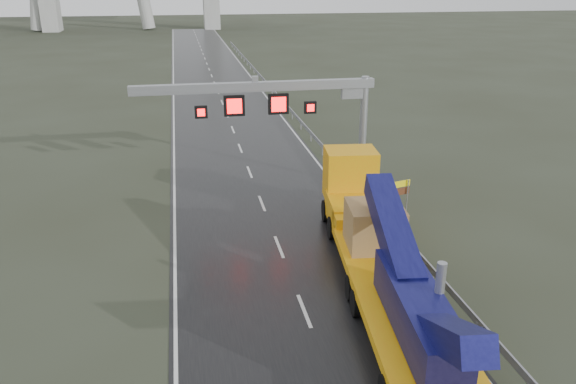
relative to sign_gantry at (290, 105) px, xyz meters
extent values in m
plane|color=#2D3021|center=(-2.10, -17.99, -5.61)|extent=(400.00, 400.00, 0.00)
cube|color=black|center=(-2.10, 22.01, -5.60)|extent=(11.00, 200.00, 0.02)
cube|color=#A1A29E|center=(4.80, 0.01, -5.46)|extent=(1.20, 1.20, 0.30)
cylinder|color=#9C9FA5|center=(4.80, 0.01, -2.01)|extent=(0.48, 0.48, 7.20)
cube|color=#9C9FA5|center=(-2.10, 0.01, 1.19)|extent=(14.80, 0.55, 0.55)
cube|color=#9C9FA5|center=(4.00, 0.01, 0.69)|extent=(1.40, 0.35, 0.90)
cube|color=#9C9FA5|center=(-2.10, 0.01, 1.64)|extent=(0.35, 0.35, 0.35)
cube|color=black|center=(-3.40, -0.04, 0.09)|extent=(1.25, 0.25, 1.25)
cube|color=#FF0C0C|center=(-3.40, -0.18, 0.09)|extent=(0.90, 0.02, 0.90)
cube|color=black|center=(-0.70, -0.04, 0.09)|extent=(1.25, 0.25, 1.25)
cube|color=#FF0C0C|center=(-0.70, -0.18, 0.09)|extent=(0.90, 0.02, 0.90)
cube|color=black|center=(-5.40, -0.04, -0.21)|extent=(0.75, 0.25, 0.75)
cube|color=#FF0C0C|center=(-5.40, -0.18, -0.21)|extent=(0.54, 0.02, 0.54)
cube|color=black|center=(1.30, -0.04, -0.21)|extent=(0.75, 0.25, 0.75)
cube|color=#FF0C0C|center=(1.30, -0.18, -0.21)|extent=(0.54, 0.02, 0.54)
cube|color=#DCA10C|center=(1.08, -17.02, -4.45)|extent=(4.85, 15.78, 0.39)
cube|color=#DCA10C|center=(2.01, -8.86, -4.00)|extent=(3.02, 1.65, 0.55)
cube|color=#DCA10C|center=(2.21, -7.10, -4.28)|extent=(3.24, 3.63, 1.33)
cube|color=#DCA10C|center=(2.44, -5.12, -2.95)|extent=(3.01, 2.52, 2.88)
cube|color=black|center=(2.57, -3.99, -2.62)|extent=(2.54, 0.34, 1.33)
cube|color=#10104C|center=(0.96, -18.12, -3.39)|extent=(2.30, 6.79, 1.55)
cube|color=#10104C|center=(1.40, -14.26, -2.06)|extent=(1.80, 6.20, 2.83)
cube|color=#10104C|center=(0.64, -20.87, -2.40)|extent=(1.49, 4.48, 2.68)
cylinder|color=#9C9FA5|center=(1.62, -18.19, -2.40)|extent=(0.37, 0.37, 1.77)
cube|color=#AD7E4E|center=(1.74, -11.29, -3.26)|extent=(2.70, 2.70, 2.00)
cylinder|color=black|center=(1.40, -14.26, -5.06)|extent=(3.32, 1.47, 1.11)
cylinder|color=black|center=(2.42, -5.34, -5.00)|extent=(3.11, 1.55, 1.22)
cylinder|color=#9C9FA5|center=(4.93, -5.32, -4.51)|extent=(0.07, 0.07, 2.20)
cylinder|color=#9C9FA5|center=(5.84, -5.32, -4.51)|extent=(0.07, 0.07, 2.20)
cube|color=#FFEE0D|center=(5.38, -5.32, -3.64)|extent=(1.25, 0.39, 0.37)
cube|color=#522B17|center=(5.38, -5.32, -4.10)|extent=(1.25, 0.39, 0.41)
cube|color=red|center=(5.13, -2.24, -5.08)|extent=(0.67, 0.42, 1.06)
camera|label=1|loc=(-6.53, -33.42, 7.36)|focal=35.00mm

